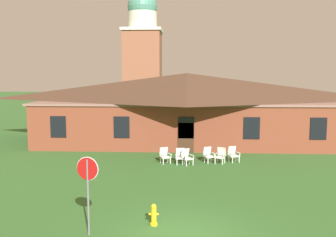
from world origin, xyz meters
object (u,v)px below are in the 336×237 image
object	(u,v)px
lawn_chair_by_porch	(165,155)
lawn_chair_far_side	(233,154)
lawn_chair_near_door	(181,156)
lawn_chair_left_end	(187,156)
fire_hydrant	(154,215)
lawn_chair_middle	(208,154)
lawn_chair_right_end	(221,155)
stop_sign	(88,180)

from	to	relation	value
lawn_chair_by_porch	lawn_chair_far_side	size ratio (longest dim) A/B	1.00
lawn_chair_near_door	lawn_chair_left_end	world-z (taller)	same
lawn_chair_near_door	fire_hydrant	size ratio (longest dim) A/B	1.21
lawn_chair_middle	lawn_chair_right_end	world-z (taller)	same
lawn_chair_right_end	fire_hydrant	distance (m)	10.26
lawn_chair_by_porch	lawn_chair_right_end	size ratio (longest dim) A/B	1.00
lawn_chair_middle	lawn_chair_by_porch	bearing A→B (deg)	-174.04
lawn_chair_by_porch	lawn_chair_left_end	size ratio (longest dim) A/B	1.00
lawn_chair_left_end	lawn_chair_middle	world-z (taller)	same
lawn_chair_by_porch	fire_hydrant	bearing A→B (deg)	-88.96
lawn_chair_by_porch	lawn_chair_left_end	bearing A→B (deg)	-14.36
fire_hydrant	stop_sign	bearing A→B (deg)	-155.93
lawn_chair_by_porch	fire_hydrant	size ratio (longest dim) A/B	1.21
stop_sign	lawn_chair_right_end	size ratio (longest dim) A/B	2.83
stop_sign	lawn_chair_middle	bearing A→B (deg)	66.77
lawn_chair_middle	lawn_chair_right_end	xyz separation A→B (m)	(0.74, -0.15, 0.00)
lawn_chair_right_end	stop_sign	bearing A→B (deg)	-116.75
lawn_chair_by_porch	lawn_chair_near_door	xyz separation A→B (m)	(0.98, -0.16, 0.00)
stop_sign	lawn_chair_left_end	bearing A→B (deg)	72.06
stop_sign	lawn_chair_left_end	distance (m)	10.81
stop_sign	lawn_chair_far_side	xyz separation A→B (m)	(6.19, 11.10, -1.43)
stop_sign	lawn_chair_near_door	distance (m)	10.88
lawn_chair_near_door	lawn_chair_left_end	distance (m)	0.41
stop_sign	lawn_chair_by_porch	size ratio (longest dim) A/B	2.83
lawn_chair_middle	fire_hydrant	world-z (taller)	lawn_chair_middle
lawn_chair_by_porch	lawn_chair_near_door	size ratio (longest dim) A/B	1.00
lawn_chair_right_end	lawn_chair_near_door	bearing A→B (deg)	-173.07
lawn_chair_far_side	fire_hydrant	bearing A→B (deg)	-111.80
lawn_chair_far_side	fire_hydrant	xyz separation A→B (m)	(-4.06, -10.15, -0.12)
fire_hydrant	lawn_chair_left_end	bearing A→B (deg)	82.76
lawn_chair_by_porch	lawn_chair_near_door	world-z (taller)	same
stop_sign	lawn_chair_near_door	xyz separation A→B (m)	(2.93, 10.38, -1.43)
lawn_chair_near_door	lawn_chair_middle	xyz separation A→B (m)	(1.71, 0.44, 0.00)
fire_hydrant	lawn_chair_middle	bearing A→B (deg)	75.69
lawn_chair_middle	lawn_chair_near_door	bearing A→B (deg)	-165.44
lawn_chair_middle	lawn_chair_right_end	distance (m)	0.75
fire_hydrant	lawn_chair_near_door	bearing A→B (deg)	85.12
lawn_chair_by_porch	fire_hydrant	world-z (taller)	lawn_chair_by_porch
lawn_chair_near_door	lawn_chair_left_end	size ratio (longest dim) A/B	1.00
lawn_chair_middle	lawn_chair_far_side	distance (m)	1.57
lawn_chair_middle	lawn_chair_right_end	bearing A→B (deg)	-11.34
lawn_chair_by_porch	lawn_chair_middle	bearing A→B (deg)	5.96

